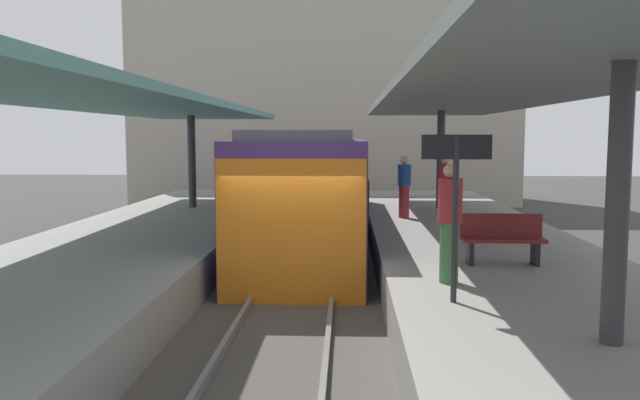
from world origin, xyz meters
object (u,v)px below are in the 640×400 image
platform_bench (502,237)px  passenger_mid_platform (450,221)px  passenger_near_bench (404,186)px  commuter_train (309,193)px  platform_sign (456,180)px  passenger_far_end (445,184)px

platform_bench → passenger_mid_platform: size_ratio=0.78×
platform_bench → passenger_near_bench: passenger_near_bench is taller
passenger_mid_platform → passenger_near_bench: bearing=90.0°
commuter_train → passenger_near_bench: bearing=15.0°
platform_bench → passenger_near_bench: 6.26m
platform_bench → passenger_mid_platform: bearing=-128.1°
passenger_mid_platform → commuter_train: bearing=110.0°
platform_sign → passenger_far_end: 9.69m
passenger_near_bench → passenger_far_end: size_ratio=1.02×
commuter_train → passenger_far_end: bearing=22.3°
platform_sign → passenger_near_bench: 8.74m
platform_bench → passenger_near_bench: bearing=100.4°
platform_sign → passenger_far_end: size_ratio=1.36×
passenger_far_end → passenger_near_bench: bearing=-144.7°
platform_bench → passenger_far_end: (0.08, 7.00, 0.38)m
passenger_near_bench → passenger_mid_platform: size_ratio=0.93×
platform_bench → passenger_far_end: bearing=89.4°
commuter_train → platform_sign: 8.43m
commuter_train → platform_bench: bearing=-56.4°
commuter_train → platform_sign: size_ratio=4.84×
commuter_train → passenger_mid_platform: 7.36m
commuter_train → platform_bench: commuter_train is taller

